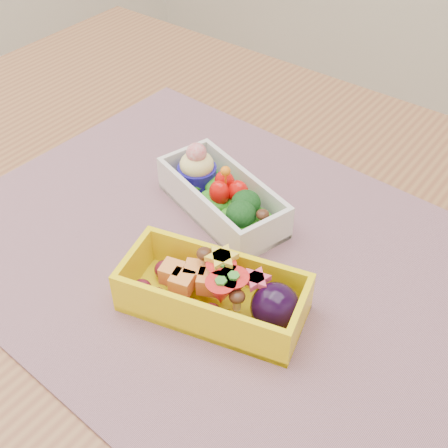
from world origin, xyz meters
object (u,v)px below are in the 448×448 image
Objects in this scene: placemat at (215,251)px; bento_yellow at (217,293)px; table at (251,323)px; bento_white at (222,196)px.

bento_yellow reaches higher than placemat.
bento_white is at bearing 150.96° from table.
bento_white is at bearing 121.48° from placemat.
bento_yellow is (0.05, -0.06, 0.03)m from placemat.
bento_yellow is at bearing -50.88° from placemat.
table is 6.51× the size of bento_yellow.
table is at bearing 82.23° from bento_yellow.
bento_white is 0.94× the size of bento_yellow.
bento_white reaches higher than table.
bento_yellow is at bearing -82.82° from table.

